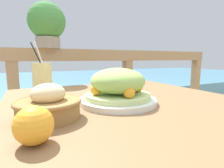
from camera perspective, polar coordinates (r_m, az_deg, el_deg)
The scene contains 9 objects.
patio_table at distance 0.76m, azimuth 4.92°, elevation -12.98°, with size 0.94×0.98×0.78m.
railing_fence at distance 1.43m, azimuth -10.83°, elevation -0.51°, with size 2.80×0.08×1.02m.
sea_backdrop at distance 3.94m, azimuth -20.39°, elevation -2.15°, with size 12.00×4.00×0.53m.
salad_plate at distance 0.66m, azimuth 1.89°, elevation -1.38°, with size 0.29×0.29×0.14m.
drink_glass at distance 0.89m, azimuth -21.78°, elevation 1.61°, with size 0.09×0.09×0.25m.
bread_basket at distance 0.53m, azimuth -19.99°, elevation -6.41°, with size 0.19×0.19×0.10m.
potted_plant at distance 1.39m, azimuth -20.45°, elevation 17.97°, with size 0.26×0.26×0.32m.
orange_near_basket at distance 0.39m, azimuth -24.17°, elevation -12.19°, with size 0.08×0.08×0.08m.
orange_near_glass at distance 0.88m, azimuth -0.95°, elevation -0.54°, with size 0.07×0.07×0.07m.
Camera 1 is at (-0.37, -0.61, 0.95)m, focal length 28.00 mm.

